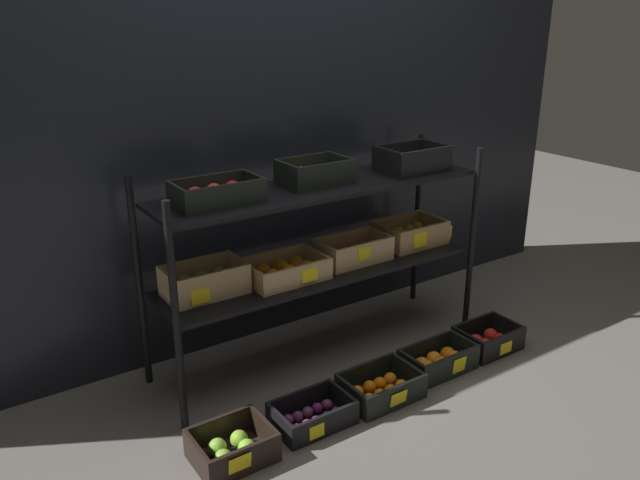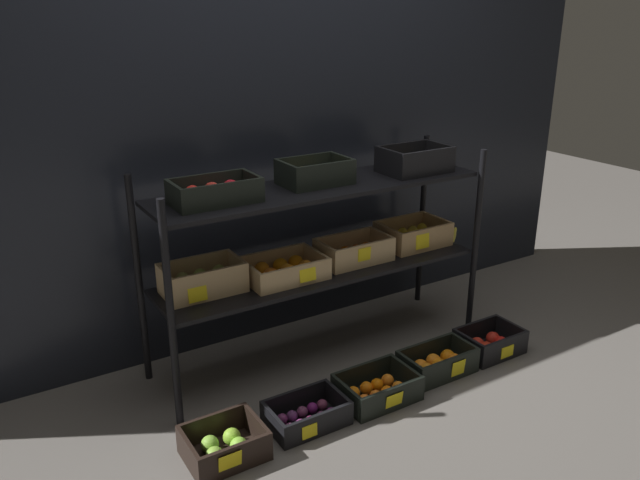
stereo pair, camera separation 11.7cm
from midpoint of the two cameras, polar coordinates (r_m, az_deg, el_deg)
name	(u,v)px [view 1 (the left image)]	position (r m, az deg, el deg)	size (l,w,h in m)	color
ground_plane	(320,351)	(3.33, -1.02, -9.97)	(10.00, 10.00, 0.00)	#605B56
storefront_wall	(275,150)	(3.31, -5.09, 8.07)	(4.06, 0.12, 1.96)	black
display_rack	(319,231)	(3.05, -1.15, 0.84)	(1.77, 0.47, 1.02)	black
crate_ground_apple_green	(232,448)	(2.64, -9.23, -18.02)	(0.31, 0.25, 0.13)	black
crate_ground_plum	(312,416)	(2.79, -1.93, -15.56)	(0.33, 0.22, 0.11)	black
crate_ground_tangerine	(380,389)	(2.96, 4.28, -13.22)	(0.35, 0.25, 0.12)	black
crate_ground_orange	(438,361)	(3.19, 9.52, -10.72)	(0.36, 0.21, 0.13)	black
crate_ground_apple_red	(488,340)	(3.43, 13.91, -8.74)	(0.32, 0.23, 0.13)	black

